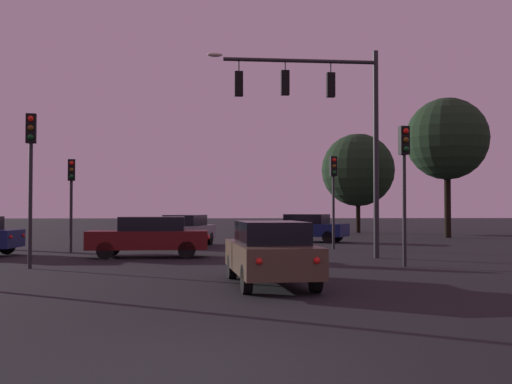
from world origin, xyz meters
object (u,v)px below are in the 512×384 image
object	(u,v)px
traffic_light_corner_right	(31,159)
tree_left_far	(358,170)
traffic_light_far_side	(404,167)
car_crossing_left	(149,236)
traffic_light_corner_left	(71,186)
traffic_light_median	(333,183)
car_nearside_lane	(270,252)
car_parked_lot	(186,230)
car_far_lane	(309,227)
tree_center_horizon	(447,139)
traffic_signal_mast_arm	(326,110)

from	to	relation	value
traffic_light_corner_right	tree_left_far	distance (m)	31.08
traffic_light_far_side	car_crossing_left	distance (m)	9.70
traffic_light_corner_left	traffic_light_far_side	world-z (taller)	traffic_light_far_side
traffic_light_median	traffic_light_corner_right	bearing A→B (deg)	-142.47
traffic_light_corner_right	traffic_light_far_side	xyz separation A→B (m)	(11.58, 0.02, -0.19)
car_nearside_lane	car_parked_lot	bearing A→B (deg)	100.87
traffic_light_median	traffic_light_far_side	bearing A→B (deg)	-84.98
car_far_lane	car_parked_lot	bearing A→B (deg)	-151.44
traffic_light_corner_right	traffic_light_median	xyz separation A→B (m)	(10.85, 8.33, -0.35)
car_nearside_lane	tree_center_horizon	world-z (taller)	tree_center_horizon
car_far_lane	traffic_signal_mast_arm	bearing A→B (deg)	-94.90
traffic_light_corner_left	tree_center_horizon	distance (m)	23.76
traffic_light_corner_left	car_nearside_lane	xyz separation A→B (m)	(7.48, -11.33, -1.98)
traffic_light_far_side	tree_left_far	size ratio (longest dim) A/B	0.59
tree_center_horizon	tree_left_far	bearing A→B (deg)	115.88
car_parked_lot	tree_center_horizon	world-z (taller)	tree_center_horizon
traffic_signal_mast_arm	traffic_light_corner_left	size ratio (longest dim) A/B	1.97
car_far_lane	car_parked_lot	distance (m)	7.40
tree_center_horizon	car_crossing_left	bearing A→B (deg)	-139.43
traffic_light_median	car_far_lane	xyz separation A→B (m)	(-0.27, 6.02, -2.18)
tree_left_far	traffic_light_corner_left	bearing A→B (deg)	-130.26
car_nearside_lane	car_crossing_left	xyz separation A→B (m)	(-3.88, 8.47, 0.00)
traffic_light_corner_right	traffic_light_median	size ratio (longest dim) A/B	1.13
traffic_light_median	traffic_light_far_side	xyz separation A→B (m)	(0.73, -8.31, 0.16)
traffic_signal_mast_arm	car_far_lane	world-z (taller)	traffic_signal_mast_arm
traffic_signal_mast_arm	tree_left_far	distance (m)	24.21
car_far_lane	tree_center_horizon	distance (m)	11.63
traffic_signal_mast_arm	car_parked_lot	xyz separation A→B (m)	(-5.55, 7.57, -4.64)
car_crossing_left	tree_left_far	world-z (taller)	tree_left_far
tree_left_far	tree_center_horizon	size ratio (longest dim) A/B	0.85
traffic_light_median	tree_left_far	size ratio (longest dim) A/B	0.56
traffic_light_corner_left	traffic_light_far_side	bearing A→B (deg)	-29.97
traffic_light_far_side	tree_left_far	world-z (taller)	tree_left_far
traffic_signal_mast_arm	traffic_light_far_side	distance (m)	4.41
tree_left_far	car_nearside_lane	bearing A→B (deg)	-106.40
car_nearside_lane	tree_left_far	size ratio (longest dim) A/B	0.60
car_parked_lot	traffic_light_far_side	bearing A→B (deg)	-55.18
car_nearside_lane	car_parked_lot	world-z (taller)	same
traffic_light_median	traffic_light_far_side	world-z (taller)	traffic_light_far_side
car_far_lane	tree_center_horizon	xyz separation A→B (m)	(9.39, 4.21, 5.41)
traffic_light_far_side	tree_left_far	distance (m)	26.97
traffic_light_corner_left	car_far_lane	size ratio (longest dim) A/B	0.88
car_parked_lot	tree_center_horizon	distance (m)	18.49
traffic_light_corner_right	traffic_light_corner_left	bearing A→B (deg)	94.07
car_crossing_left	car_parked_lot	xyz separation A→B (m)	(0.97, 6.69, 0.00)
traffic_light_median	car_crossing_left	distance (m)	9.08
car_nearside_lane	traffic_light_corner_left	bearing A→B (deg)	123.43
traffic_light_far_side	car_parked_lot	world-z (taller)	traffic_light_far_side
traffic_light_median	tree_center_horizon	size ratio (longest dim) A/B	0.48
tree_left_far	tree_center_horizon	world-z (taller)	tree_center_horizon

